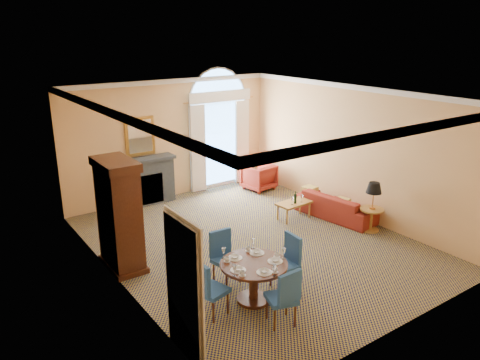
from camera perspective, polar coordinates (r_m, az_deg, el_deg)
ground at (r=10.28m, az=1.61°, el=-7.62°), size 7.50×7.50×0.00m
room_envelope at (r=9.99m, az=-0.67°, el=6.83°), size 6.04×7.52×3.45m
armoire at (r=9.17m, az=-14.49°, el=-4.37°), size 0.62×1.10×2.16m
dining_table at (r=7.99m, az=1.69°, el=-11.18°), size 1.14×1.14×0.92m
dining_chair_north at (r=8.60m, az=-2.01°, el=-8.88°), size 0.50×0.50×0.98m
dining_chair_south at (r=7.41m, az=5.53°, el=-13.72°), size 0.54×0.54×0.98m
dining_chair_east at (r=8.47m, az=5.92°, el=-9.42°), size 0.48×0.46×0.98m
dining_chair_west at (r=7.61m, az=-4.02°, el=-12.72°), size 0.53×0.53×0.98m
sofa at (r=11.75m, az=11.66°, el=-3.05°), size 1.09×2.15×0.60m
armchair at (r=13.49m, az=2.29°, el=0.39°), size 0.91×0.93×0.74m
coffee_table at (r=11.42m, az=6.63°, el=-2.85°), size 0.89×0.53×0.74m
side_table at (r=11.00m, az=15.89°, el=-2.42°), size 0.54×0.54×1.14m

